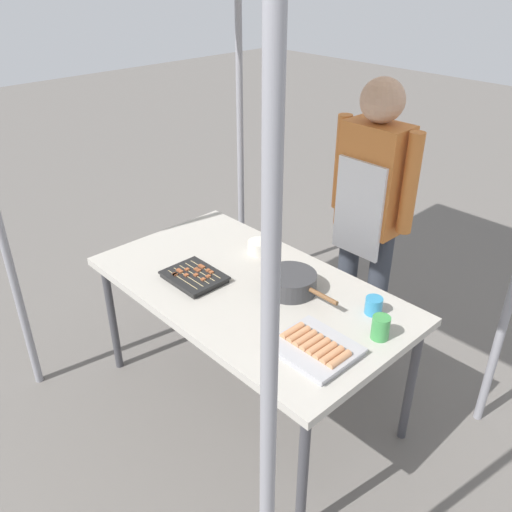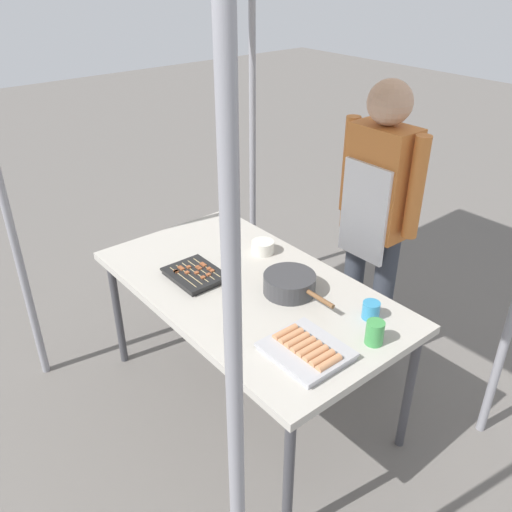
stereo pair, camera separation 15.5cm
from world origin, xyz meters
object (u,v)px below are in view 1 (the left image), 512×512
object	(u,v)px
cooking_wok	(291,282)
drink_cup_by_wok	(381,328)
stall_table	(249,295)
tray_meat_skewers	(194,277)
condiment_bowl	(259,247)
vendor_woman	(370,204)
drink_cup_near_edge	(374,306)
tray_grilled_sausages	(315,348)

from	to	relation	value
cooking_wok	drink_cup_by_wok	world-z (taller)	drink_cup_by_wok
stall_table	tray_meat_skewers	distance (m)	0.29
condiment_bowl	vendor_woman	world-z (taller)	vendor_woman
drink_cup_near_edge	vendor_woman	xyz separation A→B (m)	(-0.44, 0.54, 0.20)
stall_table	cooking_wok	world-z (taller)	cooking_wok
drink_cup_near_edge	drink_cup_by_wok	world-z (taller)	drink_cup_by_wok
vendor_woman	condiment_bowl	bearing A→B (deg)	57.55
vendor_woman	tray_meat_skewers	bearing A→B (deg)	69.86
stall_table	tray_grilled_sausages	world-z (taller)	tray_grilled_sausages
condiment_bowl	drink_cup_near_edge	world-z (taller)	drink_cup_near_edge
stall_table	cooking_wok	xyz separation A→B (m)	(0.17, 0.12, 0.10)
tray_grilled_sausages	drink_cup_near_edge	bearing A→B (deg)	89.99
stall_table	tray_grilled_sausages	distance (m)	0.58
vendor_woman	cooking_wok	bearing A→B (deg)	94.38
drink_cup_by_wok	condiment_bowl	bearing A→B (deg)	170.97
drink_cup_near_edge	drink_cup_by_wok	distance (m)	0.18
condiment_bowl	drink_cup_by_wok	bearing A→B (deg)	-9.03
drink_cup_near_edge	vendor_woman	size ratio (longest dim) A/B	0.05
cooking_wok	vendor_woman	distance (m)	0.70
stall_table	condiment_bowl	size ratio (longest dim) A/B	12.83
tray_grilled_sausages	drink_cup_near_edge	size ratio (longest dim) A/B	4.02
tray_meat_skewers	drink_cup_near_edge	bearing A→B (deg)	28.02
stall_table	vendor_woman	bearing A→B (deg)	81.34
tray_grilled_sausages	tray_meat_skewers	xyz separation A→B (m)	(-0.79, -0.02, -0.00)
tray_grilled_sausages	vendor_woman	size ratio (longest dim) A/B	0.19
tray_meat_skewers	drink_cup_by_wok	distance (m)	0.96
condiment_bowl	drink_cup_by_wok	world-z (taller)	drink_cup_by_wok
tray_grilled_sausages	tray_meat_skewers	distance (m)	0.79
stall_table	cooking_wok	bearing A→B (deg)	34.45
cooking_wok	vendor_woman	world-z (taller)	vendor_woman
condiment_bowl	cooking_wok	bearing A→B (deg)	-21.74
vendor_woman	drink_cup_by_wok	bearing A→B (deg)	130.30
tray_meat_skewers	drink_cup_near_edge	xyz separation A→B (m)	(0.79, 0.42, 0.02)
stall_table	vendor_woman	size ratio (longest dim) A/B	0.96
tray_grilled_sausages	tray_meat_skewers	size ratio (longest dim) A/B	1.10
condiment_bowl	drink_cup_by_wok	distance (m)	0.91
stall_table	drink_cup_near_edge	size ratio (longest dim) A/B	19.89
tray_grilled_sausages	vendor_woman	bearing A→B (deg)	114.98
condiment_bowl	stall_table	bearing A→B (deg)	-52.10
tray_grilled_sausages	tray_meat_skewers	world-z (taller)	tray_grilled_sausages
tray_grilled_sausages	drink_cup_near_edge	distance (m)	0.40
condiment_bowl	drink_cup_near_edge	size ratio (longest dim) A/B	1.55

